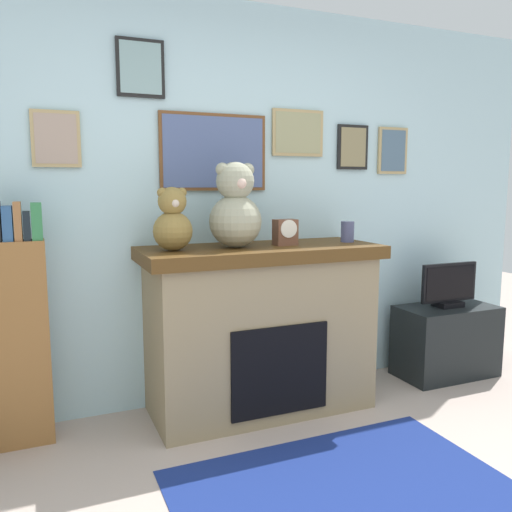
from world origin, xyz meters
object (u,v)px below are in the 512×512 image
television (449,287)px  teddy_bear_tan (173,222)px  mantel_clock (285,232)px  teddy_bear_cream (235,209)px  tv_stand (446,341)px  candle_jar (347,232)px  fireplace (260,328)px  bookshelf (15,333)px

television → teddy_bear_tan: bearing=-179.7°
mantel_clock → teddy_bear_cream: (-0.33, 0.00, 0.15)m
tv_stand → candle_jar: size_ratio=5.40×
mantel_clock → teddy_bear_cream: size_ratio=0.32×
candle_jar → television: bearing=0.6°
fireplace → teddy_bear_cream: 0.77m
candle_jar → teddy_bear_tan: teddy_bear_tan is taller
fireplace → candle_jar: (0.62, -0.02, 0.59)m
teddy_bear_tan → teddy_bear_cream: size_ratio=0.71×
television → teddy_bear_cream: size_ratio=0.95×
teddy_bear_cream → fireplace: bearing=6.1°
bookshelf → teddy_bear_tan: (0.86, -0.11, 0.59)m
teddy_bear_tan → mantel_clock: bearing=-0.1°
bookshelf → candle_jar: (2.04, -0.11, 0.49)m
bookshelf → teddy_bear_tan: 1.05m
bookshelf → candle_jar: bearing=-3.1°
television → mantel_clock: mantel_clock is taller
bookshelf → television: 2.95m
fireplace → mantel_clock: size_ratio=9.20×
candle_jar → mantel_clock: bearing=-179.8°
television → bookshelf: bearing=178.0°
bookshelf → television: size_ratio=2.77×
bookshelf → mantel_clock: bookshelf is taller
mantel_clock → teddy_bear_cream: 0.37m
tv_stand → television: bearing=-90.0°
mantel_clock → teddy_bear_cream: teddy_bear_cream is taller
candle_jar → teddy_bear_cream: (-0.80, -0.00, 0.16)m
television → teddy_bear_tan: size_ratio=1.33×
bookshelf → teddy_bear_cream: (1.24, -0.11, 0.65)m
candle_jar → teddy_bear_cream: teddy_bear_cream is taller
television → candle_jar: candle_jar is taller
candle_jar → mantel_clock: size_ratio=0.84×
tv_stand → teddy_bear_tan: teddy_bear_tan is taller
candle_jar → teddy_bear_cream: size_ratio=0.27×
tv_stand → teddy_bear_cream: (-1.70, -0.01, 1.02)m
teddy_bear_tan → teddy_bear_cream: teddy_bear_cream is taller
tv_stand → fireplace: bearing=179.7°
bookshelf → mantel_clock: size_ratio=8.30×
teddy_bear_tan → teddy_bear_cream: (0.39, -0.00, 0.07)m
bookshelf → candle_jar: bookshelf is taller
candle_jar → mantel_clock: mantel_clock is taller
fireplace → bookshelf: bookshelf is taller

